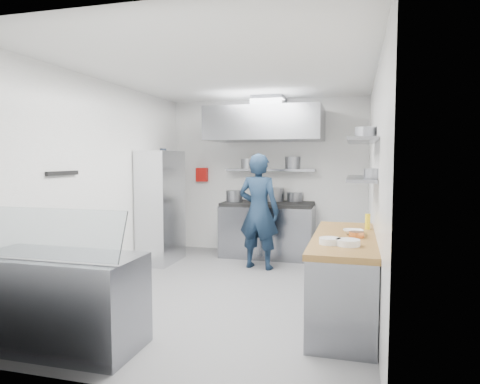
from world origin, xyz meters
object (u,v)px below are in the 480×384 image
(chef, at_px, (259,211))
(gas_range, at_px, (268,231))
(wire_rack, at_px, (161,207))
(display_case, at_px, (59,301))

(chef, bearing_deg, gas_range, -78.92)
(wire_rack, relative_size, display_case, 1.23)
(chef, relative_size, display_case, 1.20)
(chef, bearing_deg, wire_rack, 9.62)
(gas_range, height_order, chef, chef)
(chef, bearing_deg, display_case, 79.87)
(display_case, bearing_deg, chef, 70.79)
(chef, height_order, display_case, chef)
(gas_range, xyz_separation_m, chef, (0.03, -0.86, 0.45))
(gas_range, xyz_separation_m, wire_rack, (-1.63, -0.87, 0.48))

